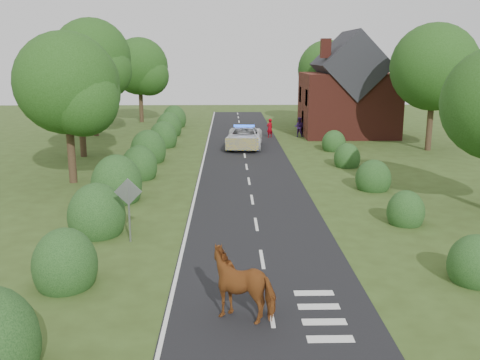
{
  "coord_description": "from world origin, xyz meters",
  "views": [
    {
      "loc": [
        -1.18,
        -17.75,
        7.08
      ],
      "look_at": [
        -0.63,
        6.84,
        1.3
      ],
      "focal_mm": 40.0,
      "sensor_mm": 36.0,
      "label": 1
    }
  ],
  "objects_px": {
    "pedestrian_red": "(270,128)",
    "pedestrian_purple": "(299,127)",
    "road_sign": "(128,201)",
    "police_van": "(244,137)",
    "cow": "(244,288)"
  },
  "relations": [
    {
      "from": "road_sign",
      "to": "pedestrian_red",
      "type": "bearing_deg",
      "value": 74.35
    },
    {
      "from": "road_sign",
      "to": "cow",
      "type": "xyz_separation_m",
      "value": [
        4.24,
        -6.08,
        -0.84
      ]
    },
    {
      "from": "pedestrian_purple",
      "to": "road_sign",
      "type": "bearing_deg",
      "value": 89.55
    },
    {
      "from": "police_van",
      "to": "pedestrian_purple",
      "type": "height_order",
      "value": "police_van"
    },
    {
      "from": "road_sign",
      "to": "pedestrian_red",
      "type": "distance_m",
      "value": 27.63
    },
    {
      "from": "road_sign",
      "to": "pedestrian_purple",
      "type": "bearing_deg",
      "value": 69.56
    },
    {
      "from": "pedestrian_red",
      "to": "pedestrian_purple",
      "type": "relative_size",
      "value": 0.97
    },
    {
      "from": "road_sign",
      "to": "pedestrian_purple",
      "type": "relative_size",
      "value": 1.48
    },
    {
      "from": "police_van",
      "to": "pedestrian_red",
      "type": "xyz_separation_m",
      "value": [
        2.39,
        5.06,
        0.02
      ]
    },
    {
      "from": "road_sign",
      "to": "pedestrian_purple",
      "type": "height_order",
      "value": "road_sign"
    },
    {
      "from": "road_sign",
      "to": "pedestrian_red",
      "type": "relative_size",
      "value": 1.53
    },
    {
      "from": "road_sign",
      "to": "cow",
      "type": "distance_m",
      "value": 7.46
    },
    {
      "from": "road_sign",
      "to": "police_van",
      "type": "xyz_separation_m",
      "value": [
        5.06,
        21.54,
        -0.84
      ]
    },
    {
      "from": "cow",
      "to": "pedestrian_purple",
      "type": "distance_m",
      "value": 33.67
    },
    {
      "from": "pedestrian_purple",
      "to": "pedestrian_red",
      "type": "bearing_deg",
      "value": 30.34
    }
  ]
}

